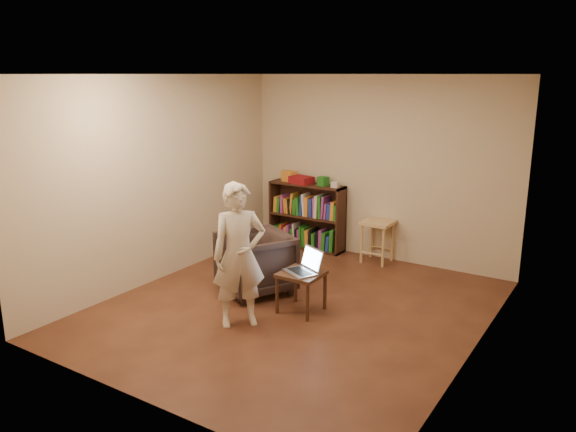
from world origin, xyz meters
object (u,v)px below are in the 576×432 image
Objects in this scene: bookshelf at (307,220)px; laptop at (305,267)px; armchair at (255,263)px; person at (239,255)px; side_table at (301,279)px; stool at (378,229)px.

laptop is at bearing -60.03° from bookshelf.
person reaches higher than armchair.
laptop is at bearing 45.70° from side_table.
armchair reaches higher than laptop.
person reaches higher than side_table.
laptop is at bearing 10.83° from person.
stool is 2.01m from armchair.
bookshelf is 2.88m from person.
bookshelf is 1.47× the size of armchair.
side_table is (0.78, -0.20, 0.01)m from armchair.
armchair is at bearing -113.23° from stool.
person is (-0.40, -0.66, 0.25)m from laptop.
laptop is (0.81, -0.17, 0.15)m from armchair.
armchair is 0.80m from side_table.
stool is at bearing 33.78° from person.
stool reaches higher than side_table.
laptop is 0.30× the size of person.
bookshelf is at bearing 146.34° from laptop.
armchair is at bearing -78.30° from bookshelf.
stool is 0.73× the size of armchair.
bookshelf is 1.95m from armchair.
armchair is 0.53× the size of person.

